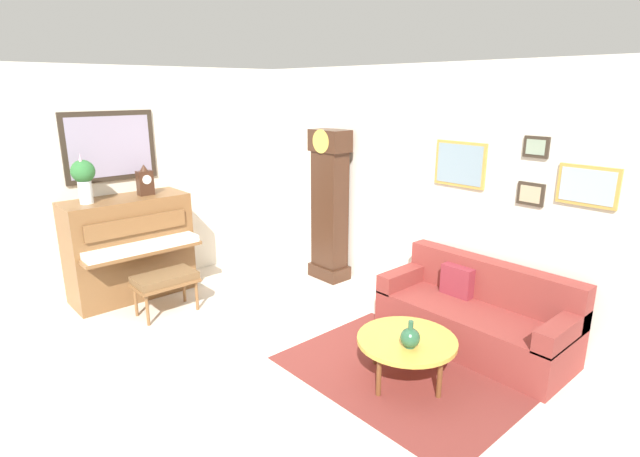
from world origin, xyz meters
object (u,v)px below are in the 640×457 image
at_px(grandfather_clock, 329,210).
at_px(mantel_clock, 145,181).
at_px(piano_bench, 165,280).
at_px(couch, 476,316).
at_px(flower_vase, 83,176).
at_px(piano, 130,247).
at_px(green_jug, 410,338).
at_px(coffee_table, 407,341).

height_order(grandfather_clock, mantel_clock, grandfather_clock).
xyz_separation_m(piano_bench, couch, (2.79, 2.01, -0.09)).
bearing_deg(couch, flower_vase, -144.57).
distance_m(grandfather_clock, flower_vase, 3.01).
distance_m(piano_bench, couch, 3.44).
xyz_separation_m(couch, mantel_clock, (-3.55, -1.82, 1.12)).
xyz_separation_m(piano, grandfather_clock, (1.19, 2.26, 0.33)).
relative_size(flower_vase, green_jug, 2.42).
bearing_deg(piano, grandfather_clock, 62.13).
bearing_deg(flower_vase, green_jug, 21.01).
height_order(piano, piano_bench, piano).
relative_size(coffee_table, mantel_clock, 2.32).
distance_m(mantel_clock, flower_vase, 0.72).
distance_m(couch, coffee_table, 1.05).
bearing_deg(green_jug, couch, 92.59).
relative_size(couch, green_jug, 7.92).
distance_m(couch, mantel_clock, 4.14).
relative_size(couch, coffee_table, 2.16).
height_order(piano, green_jug, piano).
bearing_deg(coffee_table, piano_bench, -160.38).
xyz_separation_m(mantel_clock, green_jug, (3.60, 0.68, -0.93)).
bearing_deg(coffee_table, grandfather_clock, 152.32).
height_order(grandfather_clock, flower_vase, grandfather_clock).
bearing_deg(green_jug, mantel_clock, -169.28).
xyz_separation_m(piano_bench, coffee_table, (2.73, 0.97, -0.02)).
height_order(grandfather_clock, coffee_table, grandfather_clock).
bearing_deg(piano, mantel_clock, 89.36).
bearing_deg(couch, piano, -149.52).
height_order(couch, coffee_table, couch).
xyz_separation_m(grandfather_clock, coffee_table, (2.30, -1.21, -0.58)).
distance_m(piano_bench, mantel_clock, 1.29).
height_order(coffee_table, green_jug, green_jug).
distance_m(grandfather_clock, couch, 2.45).
bearing_deg(mantel_clock, green_jug, 10.72).
xyz_separation_m(piano_bench, grandfather_clock, (0.43, 2.18, 0.56)).
xyz_separation_m(coffee_table, green_jug, (0.11, -0.10, 0.12)).
distance_m(couch, green_jug, 1.16).
distance_m(grandfather_clock, green_jug, 2.78).
height_order(piano_bench, couch, couch).
bearing_deg(couch, grandfather_clock, 175.97).
bearing_deg(couch, mantel_clock, -152.80).
relative_size(grandfather_clock, flower_vase, 3.50).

